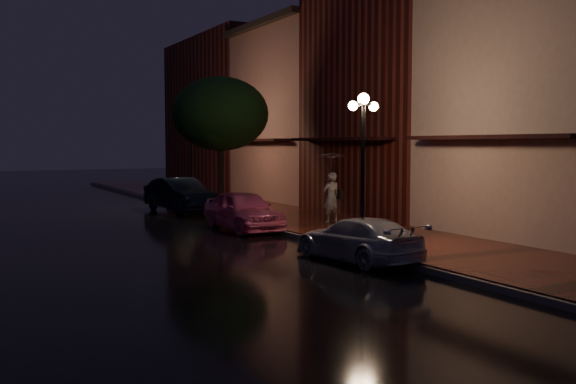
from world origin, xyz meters
TOP-DOWN VIEW (x-y plane):
  - ground at (0.00, 0.00)m, footprint 120.00×120.00m
  - sidewalk at (2.25, 0.00)m, footprint 4.50×60.00m
  - curb at (0.00, 0.00)m, footprint 0.25×60.00m
  - storefront_near at (7.00, -6.00)m, footprint 5.00×8.00m
  - storefront_mid at (7.00, 2.00)m, footprint 5.00×8.00m
  - storefront_far at (7.00, 10.00)m, footprint 5.00×8.00m
  - storefront_extra at (7.00, 20.00)m, footprint 5.00×12.00m
  - streetlamp_near at (0.35, -5.00)m, footprint 0.96×0.36m
  - streetlamp_far at (0.35, 9.00)m, footprint 0.96×0.36m
  - street_tree at (0.61, 5.99)m, footprint 4.16×4.16m
  - pink_car at (-0.70, 0.81)m, footprint 1.71×4.17m
  - navy_car at (-0.60, 7.93)m, footprint 2.17×4.78m
  - silver_car at (-0.61, -6.14)m, footprint 1.98×4.08m
  - woman_with_umbrella at (2.56, 0.13)m, footprint 1.08×1.10m
  - parking_meter at (1.00, -4.07)m, footprint 0.11×0.09m

SIDE VIEW (x-z plane):
  - ground at x=0.00m, z-range 0.00..0.00m
  - sidewalk at x=2.25m, z-range 0.00..0.15m
  - curb at x=0.00m, z-range 0.00..0.15m
  - silver_car at x=-0.61m, z-range 0.00..1.14m
  - pink_car at x=-0.70m, z-range 0.00..1.42m
  - navy_car at x=-0.60m, z-range 0.00..1.52m
  - parking_meter at x=1.00m, z-range 0.27..1.43m
  - woman_with_umbrella at x=2.56m, z-range 0.57..3.18m
  - streetlamp_near at x=0.35m, z-range 0.45..4.76m
  - streetlamp_far at x=0.35m, z-range 0.45..4.76m
  - street_tree at x=0.61m, z-range 1.34..7.14m
  - storefront_near at x=7.00m, z-range 0.00..8.50m
  - storefront_far at x=7.00m, z-range 0.00..9.00m
  - storefront_extra at x=7.00m, z-range 0.00..10.00m
  - storefront_mid at x=7.00m, z-range 0.00..11.00m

